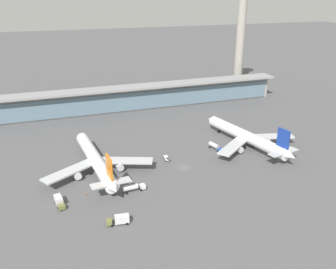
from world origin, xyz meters
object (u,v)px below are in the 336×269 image
Objects in this scene: control_tower at (241,29)px; service_truck_mid_apron_white at (133,187)px; airliner_centre_stand at (247,137)px; service_truck_on_taxiway_white at (167,158)px; airliner_left_stand at (96,160)px; service_truck_near_nose_olive at (59,201)px; service_truck_under_wing_olive at (119,220)px; service_truck_by_tail_blue at (216,146)px; safety_cone_alpha at (87,194)px.

service_truck_mid_apron_white is at bearing -132.89° from control_tower.
airliner_centre_stand is 41.48m from service_truck_on_taxiway_white.
airliner_left_stand is 23.49m from service_truck_mid_apron_white.
control_tower reaches higher than airliner_centre_stand.
service_truck_under_wing_olive is (17.55, -17.81, 0.00)m from service_truck_near_nose_olive.
service_truck_by_tail_blue is 1.29× the size of service_truck_on_taxiway_white.
control_tower reaches higher than airliner_left_stand.
airliner_left_stand is at bearing 116.49° from service_truck_mid_apron_white.
airliner_left_stand is 6.74× the size of service_truck_by_tail_blue.
control_tower is at bearing 41.15° from service_truck_near_nose_olive.
service_truck_near_nose_olive is 190.43m from control_tower.
airliner_centre_stand is at bearing 14.35° from service_truck_near_nose_olive.
service_truck_under_wing_olive is 0.09× the size of control_tower.
control_tower is 116.15× the size of safety_cone_alpha.
airliner_centre_stand reaches higher than service_truck_near_nose_olive.
service_truck_near_nose_olive is 52.39m from service_truck_on_taxiway_white.
control_tower is at bearing 47.36° from service_truck_on_taxiway_white.
service_truck_near_nose_olive is 1.10× the size of service_truck_on_taxiway_white.
service_truck_on_taxiway_white is at bearing 24.81° from service_truck_near_nose_olive.
service_truck_under_wing_olive is 20.53m from service_truck_mid_apron_white.
service_truck_near_nose_olive reaches higher than service_truck_by_tail_blue.
service_truck_near_nose_olive is 26.81m from service_truck_mid_apron_white.
service_truck_near_nose_olive is at bearing -165.65° from airliner_centre_stand.
safety_cone_alpha is at bearing -110.26° from airliner_left_stand.
control_tower is (139.79, 122.15, 42.46)m from service_truck_near_nose_olive.
service_truck_by_tail_blue is 25.56m from service_truck_on_taxiway_white.
service_truck_by_tail_blue is at bearing 5.70° from service_truck_on_taxiway_white.
airliner_centre_stand is at bearing 1.10° from airliner_left_stand.
service_truck_mid_apron_white is at bearing -160.30° from airliner_centre_stand.
airliner_left_stand is 7.96× the size of service_truck_under_wing_olive.
airliner_centre_stand is 82.04m from service_truck_under_wing_olive.
airliner_left_stand is 31.40m from service_truck_on_taxiway_white.
airliner_centre_stand is 65.94m from service_truck_mid_apron_white.
control_tower is (92.24, 100.18, 43.34)m from service_truck_on_taxiway_white.
service_truck_mid_apron_white is at bearing -152.53° from service_truck_by_tail_blue.
service_truck_mid_apron_white is at bearing -10.66° from safety_cone_alpha.
service_truck_near_nose_olive is at bearing -159.60° from safety_cone_alpha.
service_truck_under_wing_olive is at bearing -131.13° from control_tower.
airliner_centre_stand is at bearing -117.14° from control_tower.
service_truck_under_wing_olive is (-71.26, -40.53, -3.33)m from airliner_centre_stand.
airliner_left_stand is 8.71× the size of service_truck_on_taxiway_white.
airliner_left_stand is at bearing 69.74° from safety_cone_alpha.
service_truck_near_nose_olive is 10.68m from safety_cone_alpha.
service_truck_by_tail_blue is 66.40m from safety_cone_alpha.
service_truck_mid_apron_white is (-62.00, -22.20, -3.32)m from airliner_centre_stand.
service_truck_under_wing_olive is at bearing -142.63° from service_truck_by_tail_blue.
service_truck_under_wing_olive reaches higher than service_truck_by_tail_blue.
airliner_left_stand is 1.01× the size of airliner_centre_stand.
service_truck_under_wing_olive reaches higher than service_truck_mid_apron_white.
control_tower is at bearing 48.87° from service_truck_under_wing_olive.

